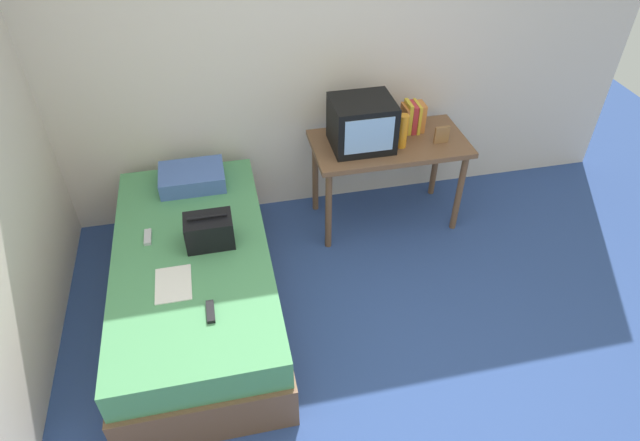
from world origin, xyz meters
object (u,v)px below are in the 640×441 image
at_px(bed, 197,281).
at_px(handbag, 209,231).
at_px(desk, 389,152).
at_px(book_row, 413,117).
at_px(tv, 362,124).
at_px(pillow, 192,177).
at_px(magazine, 173,284).
at_px(picture_frame, 442,135).
at_px(remote_dark, 211,312).
at_px(remote_silver, 148,237).
at_px(water_bottle, 402,131).

xyz_separation_m(bed, handbag, (0.13, 0.05, 0.38)).
distance_m(desk, book_row, 0.32).
bearing_deg(bed, handbag, 20.47).
relative_size(bed, handbag, 6.67).
relative_size(bed, tv, 4.55).
bearing_deg(bed, tv, 27.89).
xyz_separation_m(pillow, magazine, (-0.15, -0.99, -0.06)).
distance_m(picture_frame, remote_dark, 2.13).
xyz_separation_m(picture_frame, handbag, (-1.75, -0.54, -0.16)).
relative_size(tv, magazine, 1.52).
relative_size(bed, remote_silver, 13.89).
distance_m(pillow, handbag, 0.68).
bearing_deg(water_bottle, bed, -158.99).
bearing_deg(handbag, tv, 28.69).
xyz_separation_m(bed, tv, (1.29, 0.68, 0.65)).
bearing_deg(water_bottle, book_row, 52.68).
bearing_deg(desk, magazine, -149.42).
xyz_separation_m(water_bottle, remote_silver, (-1.84, -0.43, -0.31)).
bearing_deg(remote_dark, tv, 45.57).
height_order(handbag, remote_silver, handbag).
bearing_deg(remote_dark, remote_silver, 116.50).
relative_size(bed, pillow, 4.33).
height_order(water_bottle, pillow, water_bottle).
distance_m(pillow, magazine, 1.01).
height_order(desk, book_row, book_row).
distance_m(bed, water_bottle, 1.79).
relative_size(desk, water_bottle, 4.53).
height_order(tv, water_bottle, tv).
xyz_separation_m(handbag, magazine, (-0.24, -0.32, -0.10)).
height_order(book_row, pillow, book_row).
xyz_separation_m(bed, picture_frame, (1.89, 0.59, 0.53)).
bearing_deg(pillow, remote_silver, -119.63).
bearing_deg(water_bottle, handbag, -158.94).
relative_size(handbag, remote_silver, 2.08).
bearing_deg(remote_silver, bed, -34.39).
xyz_separation_m(desk, pillow, (-1.47, 0.03, -0.04)).
bearing_deg(picture_frame, magazine, -156.49).
height_order(picture_frame, handbag, picture_frame).
relative_size(desk, handbag, 3.87).
xyz_separation_m(tv, remote_silver, (-1.56, -0.50, -0.36)).
bearing_deg(pillow, bed, -93.63).
distance_m(handbag, magazine, 0.41).
bearing_deg(book_row, remote_dark, -140.57).
xyz_separation_m(tv, remote_dark, (-1.20, -1.22, -0.36)).
bearing_deg(desk, picture_frame, -14.31).
bearing_deg(desk, handbag, -155.26).
relative_size(pillow, handbag, 1.54).
bearing_deg(magazine, pillow, 81.30).
bearing_deg(handbag, remote_silver, 161.88).
xyz_separation_m(desk, picture_frame, (0.37, -0.09, 0.16)).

